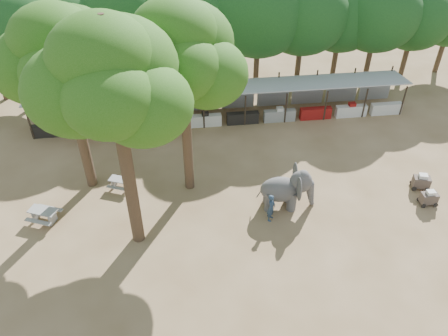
{
  "coord_description": "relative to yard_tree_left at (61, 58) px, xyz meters",
  "views": [
    {
      "loc": [
        -3.48,
        -14.78,
        17.35
      ],
      "look_at": [
        -1.0,
        5.0,
        2.0
      ],
      "focal_mm": 35.0,
      "sensor_mm": 36.0,
      "label": 1
    }
  ],
  "objects": [
    {
      "name": "picnic_table_far",
      "position": [
        1.96,
        -0.8,
        -7.76
      ],
      "size": [
        1.73,
        1.65,
        0.68
      ],
      "rotation": [
        0.0,
        0.0,
        -0.39
      ],
      "color": "gray",
      "rests_on": "ground"
    },
    {
      "name": "ground",
      "position": [
        9.13,
        -7.19,
        -8.2
      ],
      "size": [
        100.0,
        100.0,
        0.0
      ],
      "primitive_type": "plane",
      "color": "brown",
      "rests_on": "ground"
    },
    {
      "name": "yard_tree_left",
      "position": [
        0.0,
        0.0,
        0.0
      ],
      "size": [
        7.1,
        6.9,
        11.02
      ],
      "color": "#332316",
      "rests_on": "ground"
    },
    {
      "name": "backdrop_trees",
      "position": [
        9.13,
        11.81,
        -2.69
      ],
      "size": [
        46.46,
        5.95,
        8.33
      ],
      "color": "#332316",
      "rests_on": "ground"
    },
    {
      "name": "cart_front",
      "position": [
        19.88,
        -4.55,
        -7.71
      ],
      "size": [
        1.04,
        0.7,
        0.99
      ],
      "rotation": [
        0.0,
        0.0,
        -0.03
      ],
      "color": "#3B302A",
      "rests_on": "ground"
    },
    {
      "name": "elephant",
      "position": [
        11.6,
        -3.6,
        -6.95
      ],
      "size": [
        3.31,
        2.52,
        2.51
      ],
      "rotation": [
        0.0,
        0.0,
        -0.09
      ],
      "color": "#403E3E",
      "rests_on": "ground"
    },
    {
      "name": "yard_tree_center",
      "position": [
        3.0,
        -5.0,
        1.01
      ],
      "size": [
        7.1,
        6.9,
        12.04
      ],
      "color": "#332316",
      "rests_on": "ground"
    },
    {
      "name": "cart_back",
      "position": [
        20.13,
        -3.11,
        -7.68
      ],
      "size": [
        1.23,
        0.97,
        1.05
      ],
      "rotation": [
        0.0,
        0.0,
        -0.27
      ],
      "color": "#3B302A",
      "rests_on": "ground"
    },
    {
      "name": "handler",
      "position": [
        10.47,
        -4.65,
        -7.33
      ],
      "size": [
        0.67,
        0.75,
        1.74
      ],
      "primitive_type": "imported",
      "rotation": [
        0.0,
        0.0,
        1.05
      ],
      "color": "#26384C",
      "rests_on": "ground"
    },
    {
      "name": "yard_tree_back",
      "position": [
        6.0,
        -1.0,
        0.34
      ],
      "size": [
        7.1,
        6.9,
        11.36
      ],
      "color": "#332316",
      "rests_on": "ground"
    },
    {
      "name": "vendor_stalls",
      "position": [
        9.13,
        6.65,
        -7.02
      ],
      "size": [
        28.0,
        2.99,
        2.8
      ],
      "color": "#94969B",
      "rests_on": "ground"
    },
    {
      "name": "picnic_table_near",
      "position": [
        -2.12,
        -3.17,
        -7.69
      ],
      "size": [
        1.98,
        1.9,
        0.78
      ],
      "rotation": [
        0.0,
        0.0,
        -0.4
      ],
      "color": "gray",
      "rests_on": "ground"
    }
  ]
}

